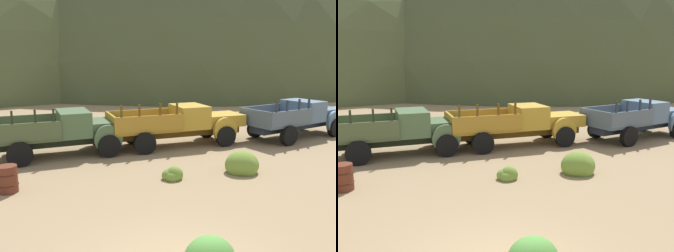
% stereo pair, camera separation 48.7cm
% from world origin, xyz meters
% --- Properties ---
extents(hill_far_right, '(74.75, 87.38, 53.69)m').
position_xyz_m(hill_far_right, '(17.73, 64.59, 0.00)').
color(hill_far_right, '#424C2D').
rests_on(hill_far_right, ground).
extents(hill_center, '(73.46, 65.17, 32.66)m').
position_xyz_m(hill_center, '(55.33, 76.92, 0.00)').
color(hill_center, brown).
rests_on(hill_center, ground).
extents(truck_weathered_green, '(5.81, 2.93, 2.16)m').
position_xyz_m(truck_weathered_green, '(-1.54, 9.68, 1.00)').
color(truck_weathered_green, '#232B1B').
rests_on(truck_weathered_green, ground).
extents(truck_mustard, '(6.57, 2.63, 2.16)m').
position_xyz_m(truck_mustard, '(3.77, 9.92, 1.00)').
color(truck_mustard, '#593D12').
rests_on(truck_mustard, ground).
extents(truck_chalk_blue, '(6.24, 3.62, 2.16)m').
position_xyz_m(truck_chalk_blue, '(10.14, 9.93, 1.00)').
color(truck_chalk_blue, '#262D39').
rests_on(truck_chalk_blue, ground).
extents(oil_drum_spare, '(0.64, 0.64, 0.85)m').
position_xyz_m(oil_drum_spare, '(-3.63, 5.64, 0.42)').
color(oil_drum_spare, '#5B2819').
rests_on(oil_drum_spare, ground).
extents(bush_front_left, '(0.73, 0.65, 0.59)m').
position_xyz_m(bush_front_left, '(1.60, 5.30, 0.14)').
color(bush_front_left, olive).
rests_on(bush_front_left, ground).
extents(bush_between_trucks, '(1.25, 1.14, 1.02)m').
position_xyz_m(bush_between_trucks, '(4.26, 5.26, 0.27)').
color(bush_between_trucks, olive).
rests_on(bush_between_trucks, ground).
extents(bush_back_edge, '(1.15, 0.89, 0.93)m').
position_xyz_m(bush_back_edge, '(-0.39, 12.85, 0.24)').
color(bush_back_edge, '#5B8E42').
rests_on(bush_back_edge, ground).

